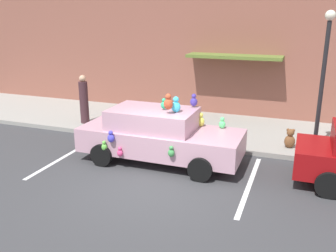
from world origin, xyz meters
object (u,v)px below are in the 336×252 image
object	(u,v)px
plush_covered_car	(159,135)
street_lamp_post	(324,70)
teddy_bear_on_sidewalk	(290,139)
pedestrian_near_shopfront	(84,101)

from	to	relation	value
plush_covered_car	street_lamp_post	world-z (taller)	street_lamp_post
plush_covered_car	teddy_bear_on_sidewalk	bearing A→B (deg)	30.60
plush_covered_car	teddy_bear_on_sidewalk	distance (m)	4.08
plush_covered_car	pedestrian_near_shopfront	bearing A→B (deg)	150.34
teddy_bear_on_sidewalk	street_lamp_post	size ratio (longest dim) A/B	0.15
plush_covered_car	pedestrian_near_shopfront	world-z (taller)	plush_covered_car
plush_covered_car	teddy_bear_on_sidewalk	xyz separation A→B (m)	(3.50, 2.07, -0.36)
teddy_bear_on_sidewalk	pedestrian_near_shopfront	bearing A→B (deg)	178.79
plush_covered_car	street_lamp_post	size ratio (longest dim) A/B	1.14
teddy_bear_on_sidewalk	pedestrian_near_shopfront	xyz separation A→B (m)	(-7.41, 0.16, 0.57)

